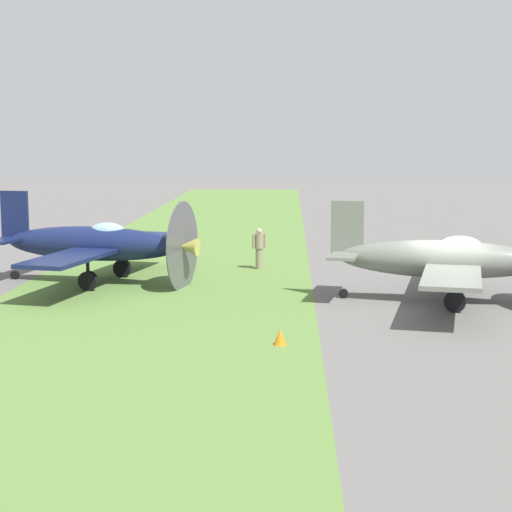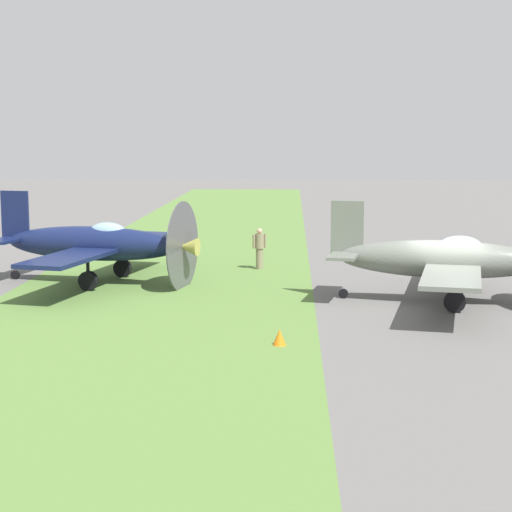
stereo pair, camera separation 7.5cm
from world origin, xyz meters
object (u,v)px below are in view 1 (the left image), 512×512
object	(u,v)px
airplane_lead	(446,259)
ground_crew_chief	(259,248)
runway_marker_cone	(280,337)
airplane_wingman	(96,244)

from	to	relation	value
airplane_lead	ground_crew_chief	distance (m)	9.61
airplane_lead	runway_marker_cone	size ratio (longest dim) A/B	22.73
airplane_lead	runway_marker_cone	xyz separation A→B (m)	(6.04, -5.49, -1.26)
airplane_lead	ground_crew_chief	world-z (taller)	airplane_lead
airplane_wingman	runway_marker_cone	xyz separation A→B (m)	(9.38, 7.09, -1.30)
ground_crew_chief	runway_marker_cone	world-z (taller)	ground_crew_chief
ground_crew_chief	runway_marker_cone	xyz separation A→B (m)	(13.07, 1.04, -0.69)
airplane_wingman	runway_marker_cone	distance (m)	11.83
airplane_lead	ground_crew_chief	size ratio (longest dim) A/B	5.78
runway_marker_cone	airplane_wingman	bearing A→B (deg)	-142.91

